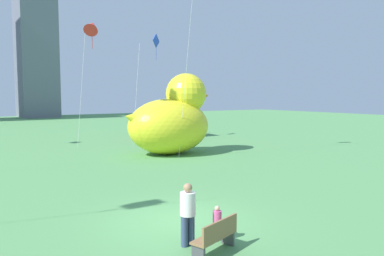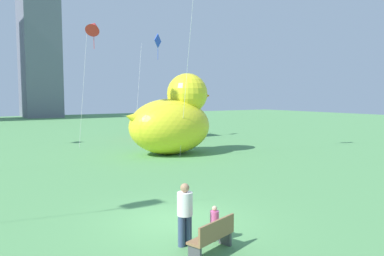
% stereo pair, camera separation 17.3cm
% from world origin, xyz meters
% --- Properties ---
extents(ground_plane, '(140.00, 140.00, 0.00)m').
position_xyz_m(ground_plane, '(0.00, 0.00, 0.00)').
color(ground_plane, '#549354').
extents(park_bench, '(1.55, 0.90, 0.90)m').
position_xyz_m(park_bench, '(-0.50, -2.75, 0.47)').
color(park_bench, olive).
rests_on(park_bench, ground).
extents(person_adult, '(0.42, 0.42, 1.72)m').
position_xyz_m(person_adult, '(-0.86, -1.93, 0.95)').
color(person_adult, '#38476B').
rests_on(person_adult, ground).
extents(person_child, '(0.25, 0.25, 1.01)m').
position_xyz_m(person_child, '(-0.00, -2.10, 0.56)').
color(person_child, silver).
rests_on(person_child, ground).
extents(giant_inflatable_duck, '(6.78, 4.35, 5.62)m').
position_xyz_m(giant_inflatable_duck, '(6.83, 12.32, 2.39)').
color(giant_inflatable_duck, yellow).
rests_on(giant_inflatable_duck, ground).
extents(box_truck, '(5.63, 2.73, 2.85)m').
position_xyz_m(box_truck, '(12.02, 21.36, 1.43)').
color(box_truck, red).
rests_on(box_truck, ground).
extents(kite_red, '(2.27, 2.34, 10.18)m').
position_xyz_m(kite_red, '(3.52, 18.98, 9.39)').
color(kite_red, silver).
rests_on(kite_red, ground).
extents(kite_blue, '(3.12, 3.03, 9.64)m').
position_xyz_m(kite_blue, '(9.82, 20.59, 8.64)').
color(kite_blue, silver).
rests_on(kite_blue, ground).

